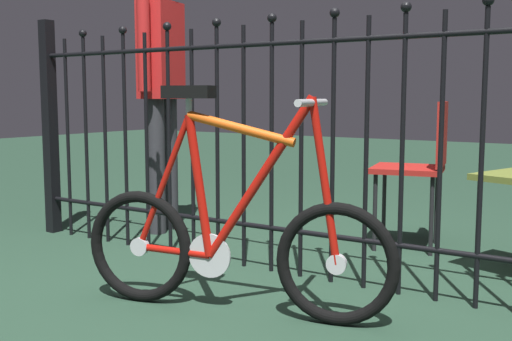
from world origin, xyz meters
TOP-DOWN VIEW (x-y plane):
  - ground_plane at (0.00, 0.00)m, footprint 20.00×20.00m
  - iron_fence at (-0.06, 0.56)m, footprint 3.64×0.07m
  - bicycle at (0.04, -0.03)m, footprint 1.27×0.46m
  - chair_red at (0.30, 1.42)m, footprint 0.46×0.45m
  - person_visitor at (-1.23, 0.97)m, footprint 0.24×0.47m

SIDE VIEW (x-z plane):
  - ground_plane at x=0.00m, z-range 0.00..0.00m
  - bicycle at x=0.04m, z-range -0.15..0.75m
  - chair_red at x=0.30m, z-range 0.09..0.92m
  - iron_fence at x=-0.06m, z-range 0.00..1.32m
  - person_visitor at x=-1.23m, z-range 0.17..1.85m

